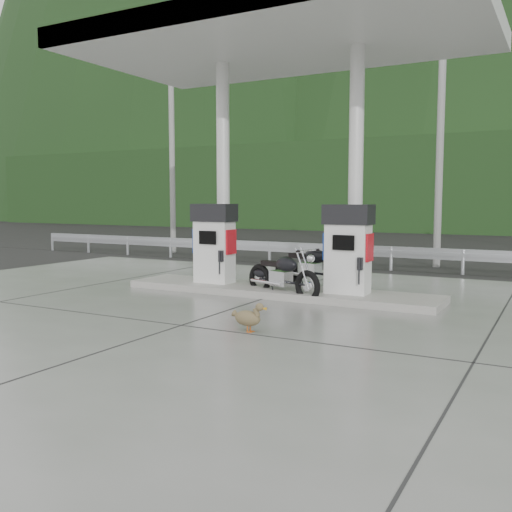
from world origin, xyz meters
The scene contains 17 objects.
ground centered at (0.00, 0.00, 0.00)m, with size 160.00×160.00×0.00m, color black.
forecourt_apron centered at (0.00, 0.00, 0.01)m, with size 18.00×14.00×0.02m, color slate.
pump_island centered at (0.00, 2.50, 0.10)m, with size 7.00×1.40×0.15m, color #9E9A93.
gas_pump_left centered at (-1.60, 2.50, 1.07)m, with size 0.95×0.55×1.80m, color white, non-canonical shape.
gas_pump_right centered at (1.60, 2.50, 1.07)m, with size 0.95×0.55×1.80m, color white, non-canonical shape.
canopy_column_left centered at (-1.60, 2.90, 2.67)m, with size 0.30×0.30×5.00m, color white.
canopy_column_right centered at (1.60, 2.90, 2.67)m, with size 0.30×0.30×5.00m, color white.
canopy_roof centered at (0.00, 2.50, 5.37)m, with size 8.50×5.00×0.40m, color white.
guardrail centered at (0.00, 8.00, 0.71)m, with size 26.00×0.16×1.42m, color #B1B4B9, non-canonical shape.
road centered at (0.00, 11.50, 0.00)m, with size 60.00×7.00×0.01m, color black.
utility_pole_a centered at (-8.00, 9.50, 4.00)m, with size 0.22×0.22×8.00m, color gray.
utility_pole_b centered at (2.00, 9.50, 4.00)m, with size 0.22×0.22×8.00m, color gray.
tree_band centered at (0.00, 30.00, 3.00)m, with size 80.00×6.00×6.00m, color black.
forested_hills centered at (0.00, 60.00, 0.00)m, with size 100.00×40.00×140.00m, color black, non-canonical shape.
motorcycle_left centered at (0.28, 2.20, 0.48)m, with size 1.95×0.62×0.93m, color black, non-canonical shape.
motorcycle_right centered at (0.33, 3.63, 0.51)m, with size 2.08×0.66×0.99m, color black, non-canonical shape.
duck centered at (1.16, -0.85, 0.22)m, with size 0.56×0.16×0.40m, color brown, non-canonical shape.
Camera 1 is at (5.44, -8.45, 2.06)m, focal length 40.00 mm.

